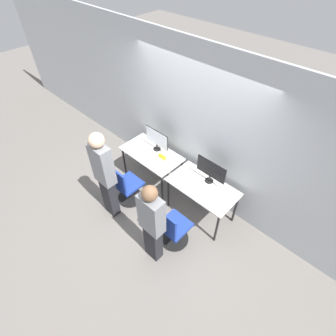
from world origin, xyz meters
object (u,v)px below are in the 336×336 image
at_px(person_left, 104,174).
at_px(monitor_left, 157,139).
at_px(office_chair_right, 172,229).
at_px(mouse_left, 157,163).
at_px(keyboard_right, 197,191).
at_px(keyboard_left, 147,156).
at_px(office_chair_left, 126,187).
at_px(mouse_right, 212,199).
at_px(person_right, 152,223).
at_px(monitor_right, 211,170).

bearing_deg(person_left, monitor_left, 91.96).
bearing_deg(office_chair_right, mouse_left, 146.82).
height_order(person_left, keyboard_right, person_left).
bearing_deg(keyboard_left, office_chair_left, -86.10).
distance_m(monitor_left, keyboard_left, 0.36).
xyz_separation_m(monitor_left, office_chair_left, (0.04, -0.85, -0.62)).
height_order(monitor_left, office_chair_right, monitor_left).
distance_m(keyboard_right, mouse_right, 0.28).
xyz_separation_m(keyboard_left, person_left, (0.04, -0.95, 0.25)).
xyz_separation_m(person_left, mouse_right, (1.46, 0.93, -0.24)).
height_order(keyboard_left, mouse_left, mouse_left).
bearing_deg(mouse_right, person_left, -147.52).
bearing_deg(office_chair_right, person_right, -98.99).
relative_size(mouse_left, office_chair_right, 0.10).
xyz_separation_m(keyboard_right, person_right, (-0.03, -0.99, 0.14)).
distance_m(keyboard_right, person_right, 1.00).
bearing_deg(mouse_right, monitor_left, 169.23).
relative_size(keyboard_right, mouse_right, 4.79).
xyz_separation_m(monitor_left, person_right, (1.20, -1.29, -0.10)).
height_order(monitor_left, office_chair_left, monitor_left).
height_order(monitor_left, keyboard_right, monitor_left).
bearing_deg(office_chair_left, monitor_left, 92.66).
bearing_deg(office_chair_right, mouse_right, 68.86).
height_order(keyboard_left, office_chair_right, office_chair_right).
distance_m(person_left, monitor_right, 1.71).
xyz_separation_m(mouse_left, office_chair_left, (-0.24, -0.57, -0.39)).
bearing_deg(office_chair_right, monitor_left, 143.63).
relative_size(mouse_left, monitor_right, 0.16).
bearing_deg(person_right, office_chair_right, 81.01).
bearing_deg(keyboard_left, mouse_left, -3.32).
bearing_deg(office_chair_left, mouse_left, 67.04).
distance_m(office_chair_left, office_chair_right, 1.22).
distance_m(person_left, mouse_right, 1.75).
distance_m(office_chair_left, person_right, 1.35).
bearing_deg(keyboard_left, mouse_right, -0.61).
relative_size(mouse_left, office_chair_left, 0.10).
relative_size(keyboard_right, office_chair_right, 0.49).
xyz_separation_m(keyboard_left, person_right, (1.20, -1.02, 0.14)).
xyz_separation_m(office_chair_right, person_right, (-0.06, -0.37, 0.52)).
xyz_separation_m(monitor_left, keyboard_right, (1.23, -0.31, -0.24)).
xyz_separation_m(person_left, keyboard_right, (1.19, 0.91, -0.25)).
bearing_deg(mouse_right, mouse_left, -179.99).
xyz_separation_m(mouse_left, mouse_right, (1.23, 0.00, 0.00)).
bearing_deg(person_left, office_chair_left, 90.34).
xyz_separation_m(mouse_left, monitor_right, (0.95, 0.30, 0.23)).
xyz_separation_m(mouse_left, office_chair_right, (0.98, -0.64, -0.39)).
bearing_deg(person_left, monitor_right, 46.18).
bearing_deg(office_chair_left, mouse_right, 21.10).
xyz_separation_m(keyboard_right, mouse_right, (0.28, 0.02, 0.01)).
height_order(monitor_left, monitor_right, same).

